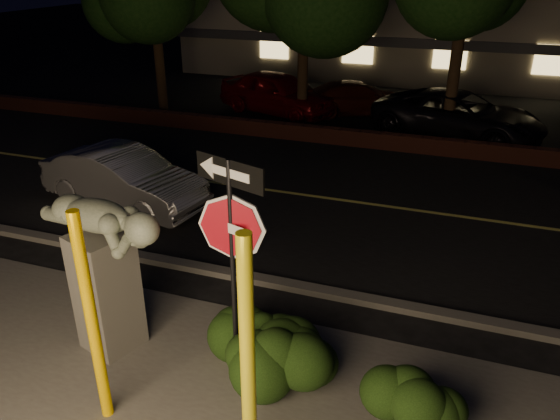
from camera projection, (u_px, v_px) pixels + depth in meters
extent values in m
plane|color=black|center=(350.00, 159.00, 16.03)|extent=(90.00, 90.00, 0.00)
cube|color=black|center=(324.00, 198.00, 13.46)|extent=(80.00, 8.00, 0.01)
cube|color=#C2B94D|center=(324.00, 197.00, 13.46)|extent=(80.00, 0.12, 0.00)
cube|color=#4C4944|center=(264.00, 280.00, 9.94)|extent=(80.00, 0.25, 0.12)
cube|color=#481E17|center=(360.00, 138.00, 17.03)|extent=(40.00, 0.35, 0.50)
cube|color=black|center=(389.00, 104.00, 22.01)|extent=(40.00, 12.00, 0.01)
cube|color=gray|center=(417.00, 29.00, 28.00)|extent=(22.00, 10.00, 4.00)
cube|color=#333338|center=(404.00, 43.00, 23.64)|extent=(22.00, 0.20, 0.40)
cube|color=#FFD87F|center=(274.00, 45.00, 25.66)|extent=(1.40, 0.08, 1.20)
cube|color=#FFD87F|center=(358.00, 50.00, 24.46)|extent=(1.40, 0.08, 1.20)
cube|color=#FFD87F|center=(450.00, 55.00, 23.25)|extent=(1.40, 0.08, 1.20)
cube|color=#FFD87F|center=(553.00, 60.00, 22.05)|extent=(1.40, 0.08, 1.20)
cylinder|color=black|center=(159.00, 61.00, 20.21)|extent=(0.36, 0.36, 3.75)
cylinder|color=black|center=(303.00, 62.00, 18.62)|extent=(0.36, 0.36, 4.25)
cylinder|color=black|center=(454.00, 78.00, 16.82)|extent=(0.36, 0.36, 4.00)
cylinder|color=#FFC300|center=(92.00, 322.00, 6.50)|extent=(0.15, 0.15, 2.94)
cylinder|color=yellow|center=(248.00, 371.00, 5.56)|extent=(0.16, 0.16, 3.17)
cylinder|color=black|center=(233.00, 274.00, 7.24)|extent=(0.07, 0.07, 3.21)
cube|color=white|center=(231.00, 227.00, 6.94)|extent=(0.47, 0.19, 0.14)
cube|color=black|center=(229.00, 173.00, 6.63)|extent=(1.04, 0.38, 0.34)
cube|color=white|center=(229.00, 173.00, 6.63)|extent=(0.66, 0.24, 0.14)
cube|color=#4C4944|center=(107.00, 292.00, 8.00)|extent=(0.94, 0.94, 1.90)
sphere|color=gray|center=(142.00, 229.00, 6.85)|extent=(0.44, 0.44, 0.44)
ellipsoid|color=black|center=(266.00, 332.00, 7.90)|extent=(2.02, 1.42, 0.96)
ellipsoid|color=black|center=(297.00, 349.00, 7.36)|extent=(2.12, 1.64, 1.23)
ellipsoid|color=black|center=(419.00, 406.00, 6.61)|extent=(1.39, 0.89, 0.96)
imported|color=silver|center=(124.00, 179.00, 12.79)|extent=(4.35, 2.17, 1.37)
imported|color=maroon|center=(278.00, 93.00, 20.34)|extent=(4.99, 3.27, 1.58)
imported|color=#43120C|center=(358.00, 98.00, 20.35)|extent=(4.51, 3.31, 1.22)
imported|color=black|center=(458.00, 115.00, 17.61)|extent=(5.86, 3.84, 1.50)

